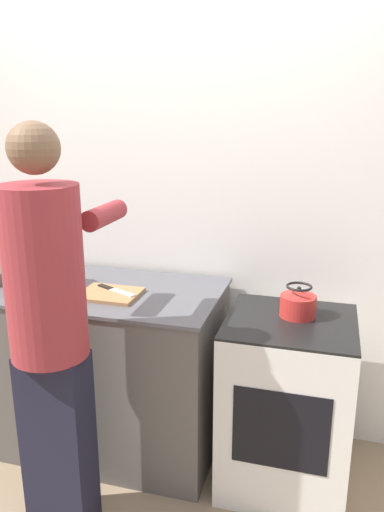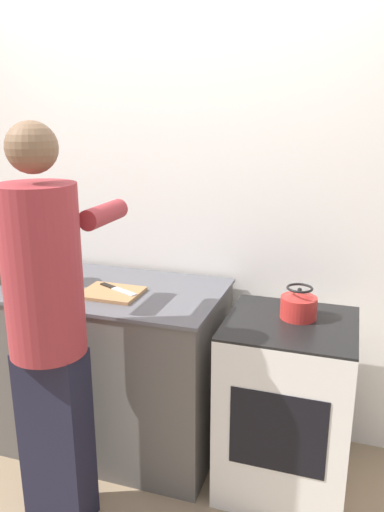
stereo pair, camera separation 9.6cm
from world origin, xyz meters
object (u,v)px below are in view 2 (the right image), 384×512
person (48,322)px  kettle (299,305)px  cutting_board (112,293)px  canister_jar (56,268)px  bowl_prep (2,273)px  oven (286,405)px  knife (117,289)px

person → kettle: size_ratio=10.44×
cutting_board → canister_jar: 0.38m
canister_jar → bowl_prep: bearing=-172.4°
oven → kettle: size_ratio=5.13×
cutting_board → bowl_prep: 0.69m
bowl_prep → person: bearing=-39.3°
bowl_prep → kettle: bearing=2.4°
cutting_board → kettle: 0.95m
knife → kettle: size_ratio=1.44×
kettle → canister_jar: canister_jar is taller
knife → canister_jar: 0.39m
oven → canister_jar: (-1.29, 0.03, 0.57)m
person → knife: person is taller
kettle → canister_jar: size_ratio=1.04×
oven → person: bearing=-150.0°
kettle → bowl_prep: size_ratio=0.89×
oven → canister_jar: size_ratio=5.36×
person → canister_jar: bearing=120.1°
oven → canister_jar: canister_jar is taller
person → canister_jar: size_ratio=10.89×
oven → kettle: (0.03, 0.06, 0.51)m
person → kettle: person is taller
knife → person: bearing=-70.4°
person → cutting_board: (0.03, 0.51, -0.05)m
cutting_board → canister_jar: (-0.37, 0.07, 0.07)m
person → oven: bearing=30.0°
cutting_board → canister_jar: bearing=169.4°
canister_jar → kettle: bearing=1.1°
knife → bowl_prep: bearing=-155.0°
kettle → canister_jar: 1.31m
bowl_prep → cutting_board: bearing=-2.2°
kettle → person: bearing=-148.0°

